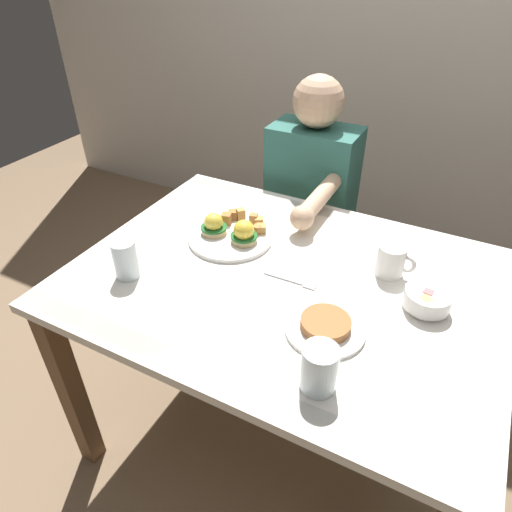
% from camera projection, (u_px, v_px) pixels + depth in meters
% --- Properties ---
extents(ground_plane, '(6.00, 6.00, 0.00)m').
position_uv_depth(ground_plane, '(278.00, 429.00, 1.72)').
color(ground_plane, '#7F664C').
extents(dining_table, '(1.20, 0.90, 0.74)m').
position_uv_depth(dining_table, '(284.00, 304.00, 1.35)').
color(dining_table, white).
rests_on(dining_table, ground_plane).
extents(eggs_benedict_plate, '(0.27, 0.27, 0.09)m').
position_uv_depth(eggs_benedict_plate, '(231.00, 233.00, 1.44)').
color(eggs_benedict_plate, white).
rests_on(eggs_benedict_plate, dining_table).
extents(fruit_bowl, '(0.12, 0.12, 0.06)m').
position_uv_depth(fruit_bowl, '(427.00, 300.00, 1.16)').
color(fruit_bowl, white).
rests_on(fruit_bowl, dining_table).
extents(coffee_mug, '(0.11, 0.08, 0.09)m').
position_uv_depth(coffee_mug, '(392.00, 260.00, 1.27)').
color(coffee_mug, white).
rests_on(coffee_mug, dining_table).
extents(fork, '(0.16, 0.02, 0.00)m').
position_uv_depth(fork, '(293.00, 281.00, 1.27)').
color(fork, silver).
rests_on(fork, dining_table).
extents(water_glass_near, '(0.08, 0.08, 0.11)m').
position_uv_depth(water_glass_near, '(319.00, 370.00, 0.95)').
color(water_glass_near, silver).
rests_on(water_glass_near, dining_table).
extents(water_glass_far, '(0.07, 0.07, 0.12)m').
position_uv_depth(water_glass_far, '(126.00, 261.00, 1.27)').
color(water_glass_far, silver).
rests_on(water_glass_far, dining_table).
extents(side_plate, '(0.20, 0.20, 0.04)m').
position_uv_depth(side_plate, '(325.00, 327.00, 1.11)').
color(side_plate, white).
rests_on(side_plate, dining_table).
extents(diner_person, '(0.34, 0.54, 1.14)m').
position_uv_depth(diner_person, '(309.00, 201.00, 1.84)').
color(diner_person, '#33333D').
rests_on(diner_person, ground_plane).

